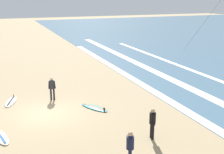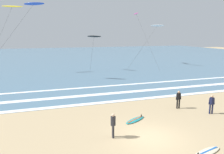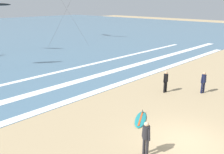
% 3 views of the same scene
% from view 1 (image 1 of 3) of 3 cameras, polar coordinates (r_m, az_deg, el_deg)
% --- Properties ---
extents(ground_plane, '(160.00, 160.00, 0.00)m').
position_cam_1_polar(ground_plane, '(17.66, -13.20, -7.23)').
color(ground_plane, tan).
extents(wave_foam_shoreline, '(46.83, 0.70, 0.01)m').
position_cam_1_polar(wave_foam_shoreline, '(19.31, 12.06, -5.05)').
color(wave_foam_shoreline, white).
rests_on(wave_foam_shoreline, ocean_surface).
extents(wave_foam_mid_break, '(57.15, 0.87, 0.01)m').
position_cam_1_polar(wave_foam_mid_break, '(21.55, 17.67, -3.21)').
color(wave_foam_mid_break, white).
rests_on(wave_foam_mid_break, ocean_surface).
extents(surfer_foreground_main, '(0.51, 0.32, 1.60)m').
position_cam_1_polar(surfer_foreground_main, '(14.11, 8.25, -8.84)').
color(surfer_foreground_main, black).
rests_on(surfer_foreground_main, ground).
extents(surfer_right_near, '(0.32, 0.52, 1.60)m').
position_cam_1_polar(surfer_right_near, '(19.48, -12.14, -1.92)').
color(surfer_right_near, '#232328').
rests_on(surfer_right_near, ground).
extents(surfer_mid_group, '(0.51, 0.32, 1.60)m').
position_cam_1_polar(surfer_mid_group, '(11.87, 3.72, -13.83)').
color(surfer_mid_group, '#141938').
rests_on(surfer_mid_group, ground).
extents(surfboard_left_pile, '(2.18, 1.17, 0.25)m').
position_cam_1_polar(surfboard_left_pile, '(20.15, -19.91, -4.69)').
color(surfboard_left_pile, silver).
rests_on(surfboard_left_pile, ground).
extents(surfboard_near_water, '(2.18, 1.11, 0.25)m').
position_cam_1_polar(surfboard_near_water, '(15.53, -21.81, -11.21)').
color(surfboard_near_water, beige).
rests_on(surfboard_near_water, ground).
extents(surfboard_foreground_flat, '(2.12, 1.56, 0.25)m').
position_cam_1_polar(surfboard_foreground_flat, '(17.96, -3.60, -6.24)').
color(surfboard_foreground_flat, teal).
rests_on(surfboard_foreground_flat, ground).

